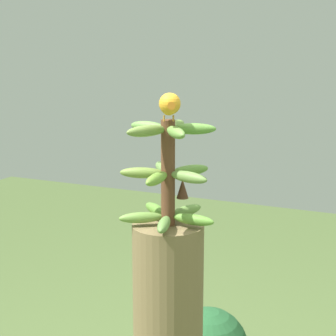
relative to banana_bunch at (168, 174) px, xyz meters
name	(u,v)px	position (x,y,z in m)	size (l,w,h in m)	color
banana_bunch	(168,174)	(0.00, 0.00, 0.00)	(0.29, 0.29, 0.32)	brown
perched_bird	(169,105)	(-0.03, 0.05, 0.21)	(0.12, 0.19, 0.08)	#C68933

